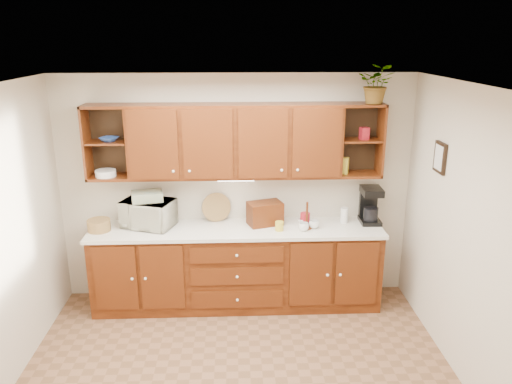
{
  "coord_description": "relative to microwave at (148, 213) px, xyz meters",
  "views": [
    {
      "loc": [
        -0.0,
        -3.72,
        2.97
      ],
      "look_at": [
        0.2,
        1.15,
        1.45
      ],
      "focal_mm": 35.0,
      "sensor_mm": 36.0,
      "label": 1
    }
  ],
  "objects": [
    {
      "name": "right_wall",
      "position": [
        2.98,
        -1.53,
        0.21
      ],
      "size": [
        0.0,
        3.5,
        3.5
      ],
      "primitive_type": "plane",
      "rotation": [
        1.57,
        0.0,
        -1.57
      ],
      "color": "beige",
      "rests_on": "floor"
    },
    {
      "name": "pantry_box_red",
      "position": [
        2.38,
        0.03,
        0.87
      ],
      "size": [
        0.1,
        0.1,
        0.13
      ],
      "primitive_type": "cube",
      "rotation": [
        0.0,
        0.0,
        0.25
      ],
      "color": "maroon",
      "rests_on": "upper_cabinets"
    },
    {
      "name": "ceiling",
      "position": [
        0.98,
        -1.53,
        1.51
      ],
      "size": [
        4.0,
        4.0,
        0.0
      ],
      "primitive_type": "plane",
      "rotation": [
        3.14,
        0.0,
        0.0
      ],
      "color": "white",
      "rests_on": "back_wall"
    },
    {
      "name": "back_wall",
      "position": [
        0.98,
        0.22,
        0.21
      ],
      "size": [
        4.0,
        0.0,
        4.0
      ],
      "primitive_type": "plane",
      "rotation": [
        1.57,
        0.0,
        0.0
      ],
      "color": "beige",
      "rests_on": "floor"
    },
    {
      "name": "canister_yellow",
      "position": [
        1.45,
        -0.19,
        -0.1
      ],
      "size": [
        0.12,
        0.12,
        0.1
      ],
      "primitive_type": "cylinder",
      "rotation": [
        0.0,
        0.0,
        0.42
      ],
      "color": "gold",
      "rests_on": "countertop"
    },
    {
      "name": "upper_cabinets",
      "position": [
        0.99,
        0.06,
        0.8
      ],
      "size": [
        3.2,
        0.33,
        0.8
      ],
      "color": "#331205",
      "rests_on": "back_wall"
    },
    {
      "name": "wicker_basket",
      "position": [
        -0.52,
        -0.11,
        -0.09
      ],
      "size": [
        0.25,
        0.25,
        0.13
      ],
      "primitive_type": "cylinder",
      "rotation": [
        0.0,
        0.0,
        0.01
      ],
      "color": "olive",
      "rests_on": "countertop"
    },
    {
      "name": "coffee_maker",
      "position": [
        2.5,
        0.04,
        0.05
      ],
      "size": [
        0.23,
        0.29,
        0.41
      ],
      "rotation": [
        0.0,
        0.0,
        -0.02
      ],
      "color": "black",
      "rests_on": "countertop"
    },
    {
      "name": "pantry_box_yellow",
      "position": [
        2.17,
        0.03,
        0.52
      ],
      "size": [
        0.12,
        0.11,
        0.18
      ],
      "primitive_type": "cube",
      "rotation": [
        0.0,
        0.0,
        -0.41
      ],
      "color": "gold",
      "rests_on": "upper_cabinets"
    },
    {
      "name": "microwave",
      "position": [
        0.0,
        0.0,
        0.0
      ],
      "size": [
        0.64,
        0.53,
        0.3
      ],
      "primitive_type": "imported",
      "rotation": [
        0.0,
        0.0,
        -0.33
      ],
      "color": "silver",
      "rests_on": "countertop"
    },
    {
      "name": "bowl_stack",
      "position": [
        -0.36,
        0.04,
        0.83
      ],
      "size": [
        0.25,
        0.25,
        0.05
      ],
      "primitive_type": "imported",
      "rotation": [
        0.0,
        0.0,
        -0.35
      ],
      "color": "#274791",
      "rests_on": "upper_cabinets"
    },
    {
      "name": "base_cabinets",
      "position": [
        0.98,
        -0.08,
        -0.64
      ],
      "size": [
        3.2,
        0.6,
        0.9
      ],
      "primitive_type": "cube",
      "color": "#331205",
      "rests_on": "floor"
    },
    {
      "name": "plate_stack",
      "position": [
        -0.43,
        0.02,
        0.46
      ],
      "size": [
        0.29,
        0.29,
        0.07
      ],
      "primitive_type": "cylinder",
      "rotation": [
        0.0,
        0.0,
        -0.35
      ],
      "color": "white",
      "rests_on": "upper_cabinets"
    },
    {
      "name": "mug_tree",
      "position": [
        1.75,
        -0.14,
        -0.1
      ],
      "size": [
        0.24,
        0.26,
        0.31
      ],
      "rotation": [
        0.0,
        0.0,
        -0.03
      ],
      "color": "#331205",
      "rests_on": "countertop"
    },
    {
      "name": "towel_stack",
      "position": [
        0.0,
        0.0,
        0.2
      ],
      "size": [
        0.37,
        0.31,
        0.1
      ],
      "primitive_type": "cube",
      "rotation": [
        0.0,
        0.0,
        0.23
      ],
      "color": "#DABD66",
      "rests_on": "microwave"
    },
    {
      "name": "bread_box",
      "position": [
        1.3,
        0.01,
        -0.02
      ],
      "size": [
        0.43,
        0.34,
        0.26
      ],
      "primitive_type": "cube",
      "rotation": [
        0.0,
        0.0,
        0.31
      ],
      "color": "#331205",
      "rests_on": "countertop"
    },
    {
      "name": "wine_bottle",
      "position": [
        0.24,
        0.02,
        -0.01
      ],
      "size": [
        0.08,
        0.08,
        0.28
      ],
      "primitive_type": "cylinder",
      "rotation": [
        0.0,
        0.0,
        0.13
      ],
      "color": "black",
      "rests_on": "countertop"
    },
    {
      "name": "framed_picture",
      "position": [
        2.96,
        -0.63,
        0.76
      ],
      "size": [
        0.03,
        0.24,
        0.3
      ],
      "primitive_type": "cube",
      "color": "black",
      "rests_on": "right_wall"
    },
    {
      "name": "canister_white",
      "position": [
        2.2,
        0.02,
        -0.06
      ],
      "size": [
        0.11,
        0.11,
        0.18
      ],
      "primitive_type": "cylinder",
      "rotation": [
        0.0,
        0.0,
        0.34
      ],
      "color": "white",
      "rests_on": "countertop"
    },
    {
      "name": "undercabinet_light",
      "position": [
        0.98,
        0.0,
        0.38
      ],
      "size": [
        0.4,
        0.05,
        0.02
      ],
      "primitive_type": "cube",
      "color": "white",
      "rests_on": "upper_cabinets"
    },
    {
      "name": "countertop",
      "position": [
        0.98,
        -0.09,
        -0.17
      ],
      "size": [
        3.24,
        0.64,
        0.04
      ],
      "primitive_type": "cube",
      "color": "white",
      "rests_on": "base_cabinets"
    },
    {
      "name": "canister_red",
      "position": [
        1.74,
        -0.07,
        -0.07
      ],
      "size": [
        0.14,
        0.14,
        0.15
      ],
      "primitive_type": "cylinder",
      "rotation": [
        0.0,
        0.0,
        -0.36
      ],
      "color": "maroon",
      "rests_on": "countertop"
    },
    {
      "name": "woven_tray",
      "position": [
        0.75,
        0.15,
        -0.14
      ],
      "size": [
        0.34,
        0.16,
        0.33
      ],
      "primitive_type": "cylinder",
      "rotation": [
        1.36,
        0.0,
        0.23
      ],
      "color": "olive",
      "rests_on": "countertop"
    },
    {
      "name": "potted_plant",
      "position": [
        2.47,
        -0.01,
        1.4
      ],
      "size": [
        0.47,
        0.45,
        0.41
      ],
      "primitive_type": "imported",
      "rotation": [
        0.0,
        0.0,
        -0.44
      ],
      "color": "#999999",
      "rests_on": "upper_cabinets"
    }
  ]
}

